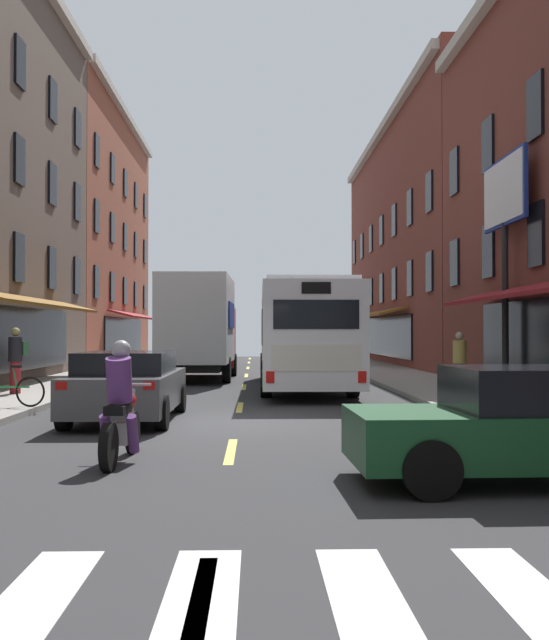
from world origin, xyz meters
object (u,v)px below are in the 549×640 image
(transit_bus, at_px, (302,335))
(pedestrian_near, at_px, (16,359))
(billboard_sign, at_px, (505,212))
(pedestrian_mid, at_px, (460,362))
(sedan_near, at_px, (548,424))
(bicycle_mid, at_px, (8,390))
(box_truck, at_px, (200,327))
(sedan_far, at_px, (215,354))
(motorcycle_rider, at_px, (121,410))
(sedan_mid, at_px, (128,385))

(transit_bus, xyz_separation_m, pedestrian_near, (-7.84, -3.57, -0.60))
(billboard_sign, relative_size, pedestrian_mid, 3.86)
(sedan_near, distance_m, bicycle_mid, 11.83)
(billboard_sign, xyz_separation_m, pedestrian_mid, (-1.20, 0.12, -4.01))
(box_truck, height_order, sedan_far, box_truck)
(transit_bus, xyz_separation_m, motorcycle_rider, (-3.32, -13.44, -0.96))
(billboard_sign, xyz_separation_m, motorcycle_rider, (-8.51, -9.66, -4.28))
(sedan_mid, bearing_deg, billboard_sign, 27.63)
(box_truck, bearing_deg, sedan_far, 89.15)
(sedan_mid, bearing_deg, pedestrian_mid, 31.67)
(transit_bus, xyz_separation_m, pedestrian_mid, (4.00, -3.66, -0.69))
(sedan_mid, distance_m, motorcycle_rider, 4.88)
(sedan_near, relative_size, sedan_mid, 1.02)
(sedan_near, bearing_deg, sedan_mid, 133.41)
(sedan_far, xyz_separation_m, pedestrian_near, (-4.43, -16.32, 0.37))
(billboard_sign, xyz_separation_m, bicycle_mid, (-12.11, -3.33, -4.48))
(transit_bus, bearing_deg, sedan_near, -82.56)
(transit_bus, height_order, sedan_far, transit_bus)
(sedan_near, bearing_deg, pedestrian_near, 130.73)
(bicycle_mid, distance_m, pedestrian_near, 3.70)
(sedan_near, distance_m, sedan_mid, 8.71)
(pedestrian_near, bearing_deg, sedan_far, -56.91)
(billboard_sign, bearing_deg, box_truck, 137.88)
(pedestrian_mid, bearing_deg, bicycle_mid, 96.62)
(pedestrian_near, distance_m, pedestrian_mid, 11.84)
(transit_bus, xyz_separation_m, sedan_near, (1.95, -14.95, -0.98))
(sedan_mid, height_order, motorcycle_rider, motorcycle_rider)
(transit_bus, height_order, sedan_near, transit_bus)
(sedan_near, bearing_deg, pedestrian_mid, 79.72)
(sedan_near, distance_m, sedan_far, 28.21)
(bicycle_mid, bearing_deg, sedan_mid, -27.68)
(pedestrian_mid, bearing_deg, sedan_near, 158.80)
(motorcycle_rider, bearing_deg, pedestrian_mid, 53.22)
(box_truck, distance_m, sedan_far, 8.72)
(billboard_sign, height_order, sedan_mid, billboard_sign)
(sedan_mid, distance_m, pedestrian_mid, 9.44)
(billboard_sign, bearing_deg, sedan_far, 117.52)
(box_truck, bearing_deg, bicycle_mid, -106.70)
(box_truck, relative_size, bicycle_mid, 4.27)
(billboard_sign, bearing_deg, sedan_near, -106.21)
(sedan_mid, bearing_deg, pedestrian_near, 127.04)
(transit_bus, distance_m, pedestrian_mid, 5.46)
(pedestrian_near, relative_size, pedestrian_mid, 1.07)
(sedan_far, bearing_deg, transit_bus, -75.01)
(bicycle_mid, bearing_deg, box_truck, 73.30)
(box_truck, height_order, pedestrian_mid, box_truck)
(sedan_near, xyz_separation_m, pedestrian_mid, (2.05, 11.29, 0.29))
(pedestrian_mid, bearing_deg, transit_bus, 36.62)
(motorcycle_rider, distance_m, bicycle_mid, 7.29)
(box_truck, distance_m, pedestrian_near, 8.86)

